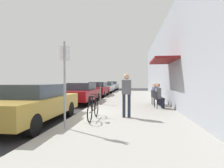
% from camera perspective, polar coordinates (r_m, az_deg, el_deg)
% --- Properties ---
extents(ground_plane, '(60.00, 60.00, 0.00)m').
position_cam_1_polar(ground_plane, '(7.99, -11.12, -10.12)').
color(ground_plane, '#2D2D30').
extents(sidewalk_slab, '(4.50, 32.00, 0.12)m').
position_cam_1_polar(sidewalk_slab, '(9.57, 5.82, -7.90)').
color(sidewalk_slab, '#9E9B93').
rests_on(sidewalk_slab, ground_plane).
extents(building_facade, '(1.40, 32.00, 5.59)m').
position_cam_1_polar(building_facade, '(9.78, 20.17, 8.30)').
color(building_facade, '#999EA8').
rests_on(building_facade, ground_plane).
extents(parked_car_0, '(1.80, 4.40, 1.42)m').
position_cam_1_polar(parked_car_0, '(6.93, -23.96, -5.73)').
color(parked_car_0, '#A58433').
rests_on(parked_car_0, ground_plane).
extents(parked_car_1, '(1.80, 4.40, 1.41)m').
position_cam_1_polar(parked_car_1, '(12.28, -9.79, -2.80)').
color(parked_car_1, maroon).
rests_on(parked_car_1, ground_plane).
extents(parked_car_2, '(1.80, 4.40, 1.44)m').
position_cam_1_polar(parked_car_2, '(17.54, -4.66, -1.62)').
color(parked_car_2, maroon).
rests_on(parked_car_2, ground_plane).
extents(parked_car_3, '(1.80, 4.40, 1.34)m').
position_cam_1_polar(parked_car_3, '(23.23, -1.77, -1.05)').
color(parked_car_3, silver).
rests_on(parked_car_3, ground_plane).
extents(parked_car_4, '(1.80, 4.40, 1.46)m').
position_cam_1_polar(parked_car_4, '(29.40, 0.09, -0.52)').
color(parked_car_4, silver).
rests_on(parked_car_4, ground_plane).
extents(parking_meter, '(0.12, 0.10, 1.32)m').
position_cam_1_polar(parking_meter, '(10.65, -3.80, -2.51)').
color(parking_meter, slate).
rests_on(parking_meter, sidewalk_slab).
extents(street_sign, '(0.32, 0.06, 2.60)m').
position_cam_1_polar(street_sign, '(5.42, -15.17, 2.03)').
color(street_sign, gray).
rests_on(street_sign, sidewalk_slab).
extents(bicycle_0, '(0.46, 1.71, 0.90)m').
position_cam_1_polar(bicycle_0, '(6.60, -6.11, -8.25)').
color(bicycle_0, black).
rests_on(bicycle_0, sidewalk_slab).
extents(cafe_chair_0, '(0.52, 0.52, 0.87)m').
position_cam_1_polar(cafe_chair_0, '(9.47, 14.74, -4.58)').
color(cafe_chair_0, black).
rests_on(cafe_chair_0, sidewalk_slab).
extents(seated_patron_0, '(0.48, 0.43, 1.29)m').
position_cam_1_polar(seated_patron_0, '(9.47, 15.09, -3.41)').
color(seated_patron_0, '#232838').
rests_on(seated_patron_0, sidewalk_slab).
extents(cafe_chair_1, '(0.48, 0.48, 0.87)m').
position_cam_1_polar(cafe_chair_1, '(10.44, 14.01, -4.06)').
color(cafe_chair_1, black).
rests_on(cafe_chair_1, sidewalk_slab).
extents(seated_patron_1, '(0.45, 0.39, 1.29)m').
position_cam_1_polar(seated_patron_1, '(10.44, 14.34, -3.00)').
color(seated_patron_1, '#232838').
rests_on(seated_patron_1, sidewalk_slab).
extents(cafe_chair_2, '(0.56, 0.56, 0.87)m').
position_cam_1_polar(cafe_chair_2, '(11.08, 13.62, -3.77)').
color(cafe_chair_2, black).
rests_on(cafe_chair_2, sidewalk_slab).
extents(seated_patron_2, '(0.51, 0.46, 1.29)m').
position_cam_1_polar(seated_patron_2, '(11.05, 13.93, -2.78)').
color(seated_patron_2, '#232838').
rests_on(seated_patron_2, sidewalk_slab).
extents(pedestrian_standing, '(0.36, 0.22, 1.70)m').
position_cam_1_polar(pedestrian_standing, '(6.83, 4.76, -2.52)').
color(pedestrian_standing, '#232838').
rests_on(pedestrian_standing, sidewalk_slab).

